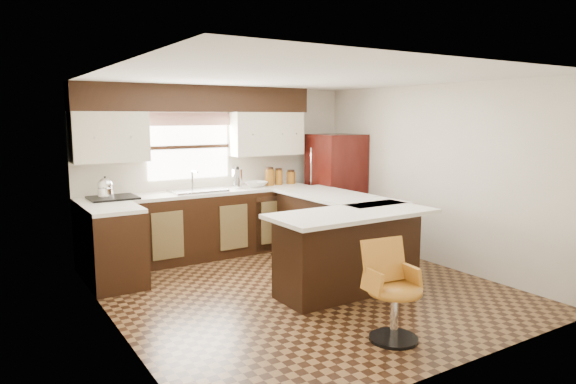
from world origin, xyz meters
TOP-DOWN VIEW (x-y plane):
  - floor at (0.00, 0.00)m, footprint 4.40×4.40m
  - ceiling at (0.00, 0.00)m, footprint 4.40×4.40m
  - wall_back at (0.00, 2.20)m, footprint 4.40×0.00m
  - wall_front at (0.00, -2.20)m, footprint 4.40×0.00m
  - wall_left at (-2.10, 0.00)m, footprint 0.00×4.40m
  - wall_right at (2.10, 0.00)m, footprint 0.00×4.40m
  - base_cab_back at (-0.45, 1.90)m, footprint 3.30×0.60m
  - base_cab_left at (-1.80, 1.25)m, footprint 0.60×0.70m
  - counter_back at (-0.45, 1.90)m, footprint 3.30×0.60m
  - counter_left at (-1.80, 1.25)m, footprint 0.60×0.70m
  - soffit at (-0.40, 2.03)m, footprint 3.40×0.35m
  - upper_cab_left at (-1.62, 2.03)m, footprint 0.94×0.35m
  - upper_cab_right at (0.68, 2.03)m, footprint 1.14×0.35m
  - window_pane at (-0.50, 2.18)m, footprint 1.20×0.02m
  - valance at (-0.50, 2.14)m, footprint 1.30×0.06m
  - sink at (-0.50, 1.88)m, footprint 0.75×0.45m
  - dishwasher at (0.55, 1.61)m, footprint 0.58×0.03m
  - cooktop at (-1.65, 1.88)m, footprint 0.58×0.50m
  - peninsula_long at (0.90, 0.62)m, footprint 0.60×1.95m
  - peninsula_return at (0.38, -0.35)m, footprint 1.65×0.60m
  - counter_pen_long at (0.95, 0.62)m, footprint 0.84×1.95m
  - counter_pen_return at (0.35, -0.44)m, footprint 1.89×0.84m
  - refrigerator at (1.71, 1.63)m, footprint 0.73×0.70m
  - bar_chair at (-0.08, -1.57)m, footprint 0.53×0.53m
  - kettle at (-1.73, 1.88)m, footprint 0.20×0.20m
  - percolator at (0.12, 1.90)m, footprint 0.15×0.15m
  - mixing_bowl at (0.43, 1.90)m, footprint 0.37×0.37m
  - canister_large at (0.67, 1.92)m, footprint 0.13×0.13m
  - canister_med at (0.83, 1.92)m, footprint 0.12×0.12m
  - canister_small at (1.05, 1.92)m, footprint 0.14×0.14m

SIDE VIEW (x-z plane):
  - floor at x=0.00m, z-range 0.00..0.00m
  - dishwasher at x=0.55m, z-range 0.04..0.82m
  - bar_chair at x=-0.08m, z-range 0.00..0.89m
  - base_cab_back at x=-0.45m, z-range 0.00..0.90m
  - base_cab_left at x=-1.80m, z-range 0.00..0.90m
  - peninsula_long at x=0.90m, z-range 0.00..0.90m
  - peninsula_return at x=0.38m, z-range 0.00..0.90m
  - refrigerator at x=1.71m, z-range 0.00..1.70m
  - counter_back at x=-0.45m, z-range 0.90..0.94m
  - counter_left at x=-1.80m, z-range 0.90..0.94m
  - counter_pen_long at x=0.95m, z-range 0.90..0.94m
  - counter_pen_return at x=0.35m, z-range 0.90..0.94m
  - cooktop at x=-1.65m, z-range 0.94..0.97m
  - sink at x=-0.50m, z-range 0.95..0.98m
  - mixing_bowl at x=0.43m, z-range 0.95..1.02m
  - canister_small at x=1.05m, z-range 0.95..1.13m
  - canister_med at x=0.83m, z-range 0.95..1.17m
  - canister_large at x=0.67m, z-range 0.95..1.19m
  - percolator at x=0.12m, z-range 0.95..1.22m
  - kettle at x=-1.73m, z-range 0.97..1.24m
  - wall_back at x=0.00m, z-range -1.00..3.40m
  - wall_front at x=0.00m, z-range -1.00..3.40m
  - wall_left at x=-2.10m, z-range -1.00..3.40m
  - wall_right at x=2.10m, z-range -1.00..3.40m
  - window_pane at x=-0.50m, z-range 1.10..2.00m
  - upper_cab_left at x=-1.62m, z-range 1.40..2.04m
  - upper_cab_right at x=0.68m, z-range 1.40..2.04m
  - valance at x=-0.50m, z-range 1.85..2.03m
  - soffit at x=-0.40m, z-range 2.04..2.40m
  - ceiling at x=0.00m, z-range 2.40..2.40m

